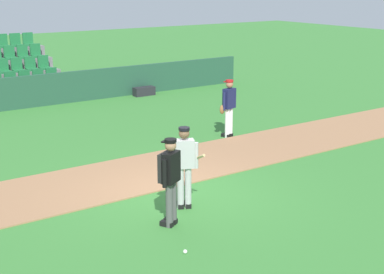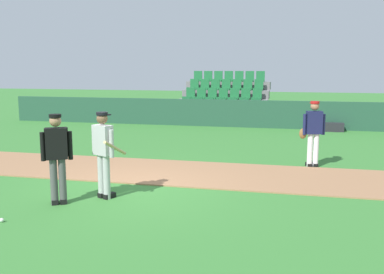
{
  "view_description": "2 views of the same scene",
  "coord_description": "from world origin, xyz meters",
  "views": [
    {
      "loc": [
        -6.38,
        -9.92,
        4.65
      ],
      "look_at": [
        1.09,
        0.98,
        0.95
      ],
      "focal_mm": 52.79,
      "sensor_mm": 36.0,
      "label": 1
    },
    {
      "loc": [
        3.44,
        -8.68,
        2.63
      ],
      "look_at": [
        1.1,
        1.24,
        1.01
      ],
      "focal_mm": 40.97,
      "sensor_mm": 36.0,
      "label": 2
    }
  ],
  "objects": [
    {
      "name": "stadium_bleachers",
      "position": [
        -0.0,
        12.93,
        0.72
      ],
      "size": [
        4.45,
        3.8,
        2.45
      ],
      "color": "slate",
      "rests_on": "ground"
    },
    {
      "name": "runner_navy_jersey",
      "position": [
        3.93,
        3.17,
        0.96
      ],
      "size": [
        0.67,
        0.38,
        1.76
      ],
      "color": "white",
      "rests_on": "ground"
    },
    {
      "name": "dugout_fence",
      "position": [
        0.0,
        10.63,
        0.6
      ],
      "size": [
        20.0,
        0.16,
        1.21
      ],
      "primitive_type": "cube",
      "color": "#234C38",
      "rests_on": "ground"
    },
    {
      "name": "infield_dirt_path",
      "position": [
        0.0,
        1.72,
        0.01
      ],
      "size": [
        28.0,
        2.63,
        0.03
      ],
      "primitive_type": "cube",
      "color": "#9E704C",
      "rests_on": "ground"
    },
    {
      "name": "ground_plane",
      "position": [
        0.0,
        0.0,
        0.0
      ],
      "size": [
        80.0,
        80.0,
        0.0
      ],
      "primitive_type": "plane",
      "color": "#387A33"
    },
    {
      "name": "umpire_home_plate",
      "position": [
        -0.97,
        -1.27,
        1.0
      ],
      "size": [
        0.54,
        0.45,
        1.76
      ],
      "color": "#4C4C4C",
      "rests_on": "ground"
    },
    {
      "name": "batter_grey_jersey",
      "position": [
        -0.26,
        -0.71,
        0.97
      ],
      "size": [
        0.62,
        0.8,
        1.76
      ],
      "color": "#B2B2B2",
      "rests_on": "ground"
    },
    {
      "name": "baseball",
      "position": [
        -1.39,
        -2.43,
        0.04
      ],
      "size": [
        0.07,
        0.07,
        0.07
      ],
      "primitive_type": "sphere",
      "color": "white",
      "rests_on": "ground"
    },
    {
      "name": "equipment_bag",
      "position": [
        4.99,
        10.18,
        0.18
      ],
      "size": [
        0.9,
        0.36,
        0.36
      ],
      "primitive_type": "cube",
      "color": "#232328",
      "rests_on": "ground"
    }
  ]
}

